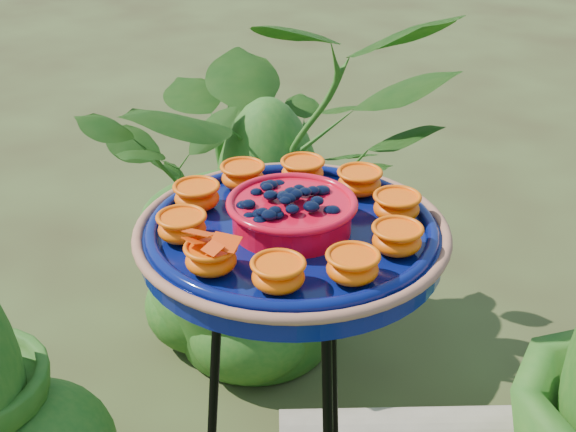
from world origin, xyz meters
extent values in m
torus|color=black|center=(0.12, -0.10, 0.78)|extent=(0.23, 0.23, 0.01)
cylinder|color=black|center=(0.12, 0.03, 0.39)|extent=(0.02, 0.08, 0.79)
cylinder|color=#06104F|center=(0.12, -0.10, 0.81)|extent=(0.41, 0.41, 0.04)
torus|color=#996A45|center=(0.12, -0.10, 0.83)|extent=(0.42, 0.42, 0.01)
torus|color=#06104F|center=(0.12, -0.10, 0.83)|extent=(0.39, 0.39, 0.02)
cylinder|color=red|center=(0.12, -0.10, 0.85)|extent=(0.16, 0.16, 0.04)
torus|color=red|center=(0.12, -0.10, 0.87)|extent=(0.17, 0.17, 0.01)
ellipsoid|color=black|center=(0.12, -0.10, 0.87)|extent=(0.14, 0.14, 0.03)
ellipsoid|color=orange|center=(0.26, -0.07, 0.85)|extent=(0.06, 0.06, 0.03)
cylinder|color=#FF6D05|center=(0.26, -0.07, 0.86)|extent=(0.06, 0.06, 0.01)
ellipsoid|color=orange|center=(0.22, 0.00, 0.85)|extent=(0.06, 0.06, 0.03)
cylinder|color=#FF6D05|center=(0.22, 0.00, 0.86)|extent=(0.06, 0.06, 0.01)
ellipsoid|color=orange|center=(0.14, 0.04, 0.85)|extent=(0.06, 0.06, 0.03)
cylinder|color=#FF6D05|center=(0.14, 0.04, 0.86)|extent=(0.06, 0.06, 0.01)
ellipsoid|color=orange|center=(0.05, 0.02, 0.85)|extent=(0.06, 0.06, 0.03)
cylinder|color=#FF6D05|center=(0.05, 0.02, 0.86)|extent=(0.06, 0.06, 0.01)
ellipsoid|color=orange|center=(-0.01, -0.04, 0.85)|extent=(0.06, 0.06, 0.03)
cylinder|color=#FF6D05|center=(-0.01, -0.04, 0.86)|extent=(0.06, 0.06, 0.01)
ellipsoid|color=orange|center=(-0.02, -0.13, 0.85)|extent=(0.06, 0.06, 0.03)
cylinder|color=#FF6D05|center=(-0.02, -0.13, 0.86)|extent=(0.06, 0.06, 0.01)
ellipsoid|color=orange|center=(0.02, -0.21, 0.85)|extent=(0.06, 0.06, 0.03)
cylinder|color=#FF6D05|center=(0.02, -0.21, 0.86)|extent=(0.06, 0.06, 0.01)
ellipsoid|color=orange|center=(0.10, -0.25, 0.85)|extent=(0.06, 0.06, 0.03)
cylinder|color=#FF6D05|center=(0.10, -0.25, 0.86)|extent=(0.06, 0.06, 0.01)
ellipsoid|color=orange|center=(0.19, -0.23, 0.85)|extent=(0.06, 0.06, 0.03)
cylinder|color=#FF6D05|center=(0.19, -0.23, 0.86)|extent=(0.06, 0.06, 0.01)
ellipsoid|color=orange|center=(0.25, -0.16, 0.85)|extent=(0.06, 0.06, 0.03)
cylinder|color=#FF6D05|center=(0.25, -0.16, 0.86)|extent=(0.06, 0.06, 0.01)
cylinder|color=black|center=(0.10, -0.25, 0.87)|extent=(0.01, 0.02, 0.00)
cube|color=#FF3B05|center=(0.09, -0.24, 0.88)|extent=(0.04, 0.03, 0.01)
cube|color=#FF3B05|center=(0.12, -0.24, 0.88)|extent=(0.04, 0.03, 0.01)
imported|color=#1D5115|center=(-0.45, 0.58, 0.48)|extent=(1.15, 1.15, 0.97)
camera|label=1|loc=(0.66, -0.85, 1.34)|focal=50.00mm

